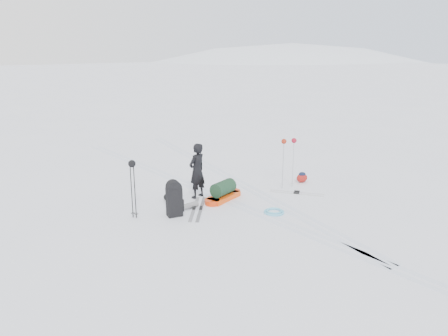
{
  "coord_description": "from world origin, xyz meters",
  "views": [
    {
      "loc": [
        -6.87,
        -9.23,
        4.22
      ],
      "look_at": [
        -0.06,
        0.22,
        0.95
      ],
      "focal_mm": 35.0,
      "sensor_mm": 36.0,
      "label": 1
    }
  ],
  "objects": [
    {
      "name": "rope_coil",
      "position": [
        0.44,
        -1.32,
        0.03
      ],
      "size": [
        0.68,
        0.68,
        0.06
      ],
      "rotation": [
        0.0,
        0.0,
        -0.32
      ],
      "color": "#5EC1E5",
      "rests_on": "ground"
    },
    {
      "name": "snow_hill_backdrop",
      "position": [
        62.69,
        84.02,
        -69.02
      ],
      "size": [
        359.5,
        192.0,
        162.45
      ],
      "color": "white",
      "rests_on": "ground"
    },
    {
      "name": "touring_skis_grey",
      "position": [
        -1.05,
        0.07,
        0.01
      ],
      "size": [
        1.35,
        1.59,
        0.07
      ],
      "rotation": [
        0.0,
        0.0,
        0.89
      ],
      "color": "gray",
      "rests_on": "ground"
    },
    {
      "name": "ground",
      "position": [
        0.0,
        0.0,
        0.0
      ],
      "size": [
        200.0,
        200.0,
        0.0
      ],
      "primitive_type": "plane",
      "color": "white",
      "rests_on": "ground"
    },
    {
      "name": "small_daypack",
      "position": [
        2.96,
        0.15,
        0.16
      ],
      "size": [
        0.48,
        0.44,
        0.33
      ],
      "rotation": [
        0.0,
        0.0,
        -0.52
      ],
      "color": "maroon",
      "rests_on": "ground"
    },
    {
      "name": "stuff_sack",
      "position": [
        -1.32,
        1.07,
        0.13
      ],
      "size": [
        0.47,
        0.4,
        0.25
      ],
      "rotation": [
        0.0,
        0.0,
        0.27
      ],
      "color": "black",
      "rests_on": "ground"
    },
    {
      "name": "pulk_sled",
      "position": [
        -0.04,
        0.29,
        0.21
      ],
      "size": [
        1.48,
        0.84,
        0.55
      ],
      "rotation": [
        0.0,
        0.0,
        0.32
      ],
      "color": "#E64A0D",
      "rests_on": "ground"
    },
    {
      "name": "ski_poles_silver",
      "position": [
        2.19,
        0.01,
        1.29
      ],
      "size": [
        0.48,
        0.25,
        1.55
      ],
      "rotation": [
        0.0,
        0.0,
        -0.13
      ],
      "color": "#AFB0B6",
      "rests_on": "ground"
    },
    {
      "name": "skier",
      "position": [
        -0.54,
        0.87,
        0.8
      ],
      "size": [
        0.66,
        0.53,
        1.59
      ],
      "primitive_type": "imported",
      "rotation": [
        0.0,
        0.0,
        3.43
      ],
      "color": "black",
      "rests_on": "ground"
    },
    {
      "name": "touring_skis_white",
      "position": [
        2.04,
        -0.55,
        0.01
      ],
      "size": [
        1.18,
        1.4,
        0.06
      ],
      "rotation": [
        0.0,
        0.0,
        -0.9
      ],
      "color": "silver",
      "rests_on": "ground"
    },
    {
      "name": "ski_poles_black",
      "position": [
        -2.66,
        0.5,
        1.24
      ],
      "size": [
        0.19,
        0.19,
        1.52
      ],
      "rotation": [
        0.0,
        0.0,
        -0.0
      ],
      "color": "black",
      "rests_on": "ground"
    },
    {
      "name": "expedition_rucksack",
      "position": [
        -1.71,
        0.04,
        0.44
      ],
      "size": [
        1.05,
        0.49,
        0.96
      ],
      "rotation": [
        0.0,
        0.0,
        -0.2
      ],
      "color": "black",
      "rests_on": "ground"
    },
    {
      "name": "thermos_pair",
      "position": [
        -0.95,
        1.35,
        0.14
      ],
      "size": [
        0.3,
        0.18,
        0.29
      ],
      "rotation": [
        0.0,
        0.0,
        -0.41
      ],
      "color": "#57595E",
      "rests_on": "ground"
    },
    {
      "name": "ski_tracks",
      "position": [
        0.61,
        0.88,
        0.0
      ],
      "size": [
        3.38,
        17.97,
        0.01
      ],
      "color": "silver",
      "rests_on": "ground"
    }
  ]
}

